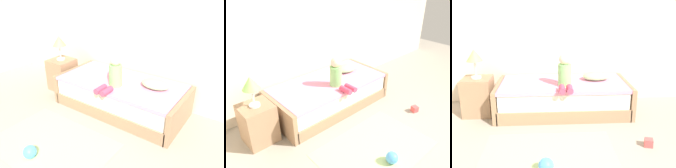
# 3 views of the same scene
# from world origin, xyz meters

# --- Properties ---
(wall_rear) EXTENTS (7.20, 0.10, 2.90)m
(wall_rear) POSITION_xyz_m (0.00, 2.60, 1.45)
(wall_rear) COLOR beige
(wall_rear) RESTS_ON ground
(bed) EXTENTS (2.11, 1.00, 0.50)m
(bed) POSITION_xyz_m (-0.41, 2.00, 0.25)
(bed) COLOR #997556
(bed) RESTS_ON ground
(nightstand) EXTENTS (0.44, 0.44, 0.60)m
(nightstand) POSITION_xyz_m (-1.76, 1.98, 0.30)
(nightstand) COLOR #997556
(nightstand) RESTS_ON ground
(table_lamp) EXTENTS (0.24, 0.24, 0.45)m
(table_lamp) POSITION_xyz_m (-1.76, 1.98, 0.94)
(table_lamp) COLOR silver
(table_lamp) RESTS_ON nightstand
(child_figure) EXTENTS (0.20, 0.51, 0.50)m
(child_figure) POSITION_xyz_m (-0.40, 1.77, 0.70)
(child_figure) COLOR #7FC672
(child_figure) RESTS_ON bed
(pillow) EXTENTS (0.44, 0.30, 0.13)m
(pillow) POSITION_xyz_m (0.14, 2.10, 0.56)
(pillow) COLOR #99CC8C
(pillow) RESTS_ON bed
(toy_ball) EXTENTS (0.17, 0.17, 0.17)m
(toy_ball) POSITION_xyz_m (-0.69, 0.39, 0.08)
(toy_ball) COLOR #4C99E5
(toy_ball) RESTS_ON ground
(area_rug) EXTENTS (1.60, 1.10, 0.01)m
(area_rug) POSITION_xyz_m (-0.66, 0.70, 0.00)
(area_rug) COLOR #B2D189
(area_rug) RESTS_ON ground
(toy_block) EXTENTS (0.12, 0.12, 0.10)m
(toy_block) POSITION_xyz_m (0.59, 0.83, 0.05)
(toy_block) COLOR #E54C4C
(toy_block) RESTS_ON ground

